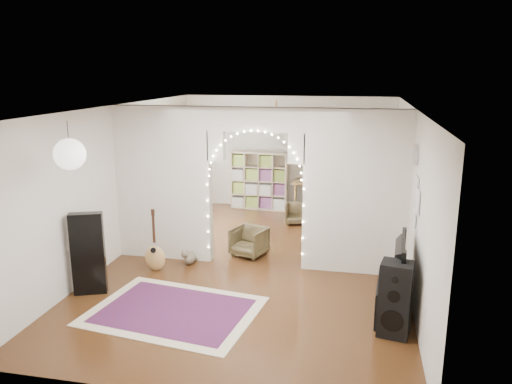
% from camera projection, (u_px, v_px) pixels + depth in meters
% --- Properties ---
extents(floor, '(7.50, 7.50, 0.00)m').
position_uv_depth(floor, '(256.00, 263.00, 8.72)').
color(floor, black).
rests_on(floor, ground).
extents(ceiling, '(5.00, 7.50, 0.02)m').
position_uv_depth(ceiling, '(256.00, 107.00, 8.08)').
color(ceiling, white).
rests_on(ceiling, wall_back).
extents(wall_back, '(5.00, 0.02, 2.70)m').
position_uv_depth(wall_back, '(288.00, 153.00, 11.96)').
color(wall_back, silver).
rests_on(wall_back, floor).
extents(wall_front, '(5.00, 0.02, 2.70)m').
position_uv_depth(wall_front, '(178.00, 275.00, 4.83)').
color(wall_front, silver).
rests_on(wall_front, floor).
extents(wall_left, '(0.02, 7.50, 2.70)m').
position_uv_depth(wall_left, '(119.00, 181.00, 8.89)').
color(wall_left, silver).
rests_on(wall_left, floor).
extents(wall_right, '(0.02, 7.50, 2.70)m').
position_uv_depth(wall_right, '(410.00, 195.00, 7.90)').
color(wall_right, silver).
rests_on(wall_right, floor).
extents(divider_wall, '(5.00, 0.20, 2.70)m').
position_uv_depth(divider_wall, '(256.00, 184.00, 8.38)').
color(divider_wall, silver).
rests_on(divider_wall, floor).
extents(fairy_lights, '(1.64, 0.04, 1.60)m').
position_uv_depth(fairy_lights, '(254.00, 178.00, 8.23)').
color(fairy_lights, '#FFEABF').
rests_on(fairy_lights, divider_wall).
extents(window, '(0.04, 1.20, 1.40)m').
position_uv_depth(window, '(159.00, 157.00, 10.56)').
color(window, white).
rests_on(window, wall_left).
extents(wall_clock, '(0.03, 0.31, 0.31)m').
position_uv_depth(wall_clock, '(416.00, 155.00, 7.16)').
color(wall_clock, white).
rests_on(wall_clock, wall_right).
extents(picture_frames, '(0.02, 0.50, 0.70)m').
position_uv_depth(picture_frames, '(416.00, 202.00, 6.92)').
color(picture_frames, white).
rests_on(picture_frames, wall_right).
extents(paper_lantern, '(0.40, 0.40, 0.40)m').
position_uv_depth(paper_lantern, '(70.00, 154.00, 6.28)').
color(paper_lantern, white).
rests_on(paper_lantern, ceiling).
extents(ceiling_fan, '(1.10, 1.10, 0.30)m').
position_uv_depth(ceiling_fan, '(276.00, 115.00, 10.05)').
color(ceiling_fan, '#C68342').
rests_on(ceiling_fan, ceiling).
extents(area_rug, '(2.47, 2.00, 0.02)m').
position_uv_depth(area_rug, '(174.00, 311.00, 6.97)').
color(area_rug, maroon).
rests_on(area_rug, floor).
extents(guitar_case, '(0.51, 0.32, 1.26)m').
position_uv_depth(guitar_case, '(88.00, 254.00, 7.40)').
color(guitar_case, black).
rests_on(guitar_case, floor).
extents(acoustic_guitar, '(0.38, 0.21, 0.91)m').
position_uv_depth(acoustic_guitar, '(155.00, 248.00, 8.30)').
color(acoustic_guitar, tan).
rests_on(acoustic_guitar, floor).
extents(tabby_cat, '(0.30, 0.45, 0.30)m').
position_uv_depth(tabby_cat, '(189.00, 257.00, 8.64)').
color(tabby_cat, brown).
rests_on(tabby_cat, floor).
extents(floor_speaker, '(0.44, 0.40, 0.98)m').
position_uv_depth(floor_speaker, '(395.00, 299.00, 6.24)').
color(floor_speaker, black).
rests_on(floor_speaker, floor).
extents(media_console, '(0.48, 1.03, 0.50)m').
position_uv_depth(media_console, '(392.00, 299.00, 6.79)').
color(media_console, black).
rests_on(media_console, floor).
extents(tv, '(0.23, 1.08, 0.62)m').
position_uv_depth(tv, '(394.00, 260.00, 6.65)').
color(tv, black).
rests_on(tv, media_console).
extents(bookcase, '(1.38, 0.44, 1.40)m').
position_uv_depth(bookcase, '(259.00, 180.00, 12.01)').
color(bookcase, '#C4AD8E').
rests_on(bookcase, floor).
extents(dining_table, '(1.28, 0.93, 0.76)m').
position_uv_depth(dining_table, '(320.00, 184.00, 11.72)').
color(dining_table, brown).
rests_on(dining_table, floor).
extents(flower_vase, '(0.20, 0.20, 0.19)m').
position_uv_depth(flower_vase, '(320.00, 177.00, 11.68)').
color(flower_vase, white).
rests_on(flower_vase, dining_table).
extents(dining_chair_left, '(0.71, 0.72, 0.52)m').
position_uv_depth(dining_chair_left, '(249.00, 242.00, 9.03)').
color(dining_chair_left, '#4A3F25').
rests_on(dining_chair_left, floor).
extents(dining_chair_right, '(0.50, 0.52, 0.45)m').
position_uv_depth(dining_chair_right, '(297.00, 214.00, 10.93)').
color(dining_chair_right, '#4A3F25').
rests_on(dining_chair_right, floor).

